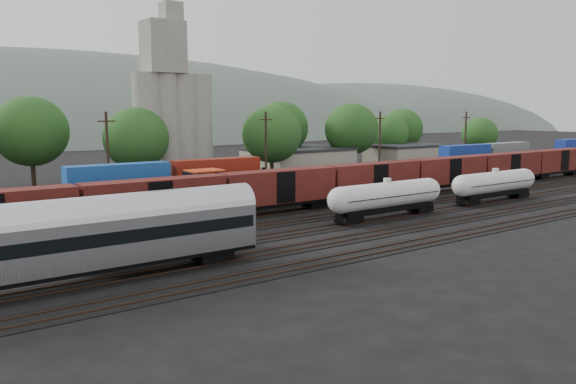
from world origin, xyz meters
TOP-DOWN VIEW (x-y plane):
  - ground at (0.00, 0.00)m, footprint 600.00×600.00m
  - tracks at (0.00, 0.00)m, footprint 180.00×33.20m
  - green_locomotive at (-18.12, -5.00)m, footprint 15.69×2.77m
  - tank_car_a at (10.33, -5.00)m, footprint 16.58×2.97m
  - tank_car_b at (30.55, -5.00)m, footprint 16.27×2.91m
  - passenger_coach at (-24.29, -10.00)m, footprint 26.16×3.23m
  - orange_locomotive at (0.30, 10.00)m, footprint 19.74×3.29m
  - boxcar_string at (-5.13, 5.00)m, footprint 153.60×2.90m
  - container_wall at (11.82, 15.00)m, footprint 188.05×2.60m
  - grain_silo at (3.28, 36.00)m, footprint 13.40×5.00m
  - industrial_sheds at (6.63, 35.25)m, footprint 119.38×17.26m
  - tree_band at (1.65, 37.48)m, footprint 168.23×24.27m
  - utility_poles at (0.00, 22.00)m, footprint 122.20×0.36m
  - distant_hills at (23.92, 260.00)m, footprint 860.00×286.00m

SIDE VIEW (x-z plane):
  - distant_hills at x=23.92m, z-range -85.56..44.44m
  - ground at x=0.00m, z-range 0.00..0.00m
  - tracks at x=0.00m, z-range -0.05..0.15m
  - green_locomotive at x=-18.12m, z-range 0.31..4.46m
  - tank_car_b at x=30.55m, z-range 0.41..4.68m
  - industrial_sheds at x=6.63m, z-range 0.01..5.11m
  - tank_car_a at x=10.33m, z-range 0.42..4.76m
  - container_wall at x=11.82m, z-range -0.19..5.61m
  - orange_locomotive at x=0.30m, z-range 0.33..5.26m
  - boxcar_string at x=-5.13m, z-range 1.02..5.22m
  - passenger_coach at x=-24.29m, z-range 0.65..6.59m
  - utility_poles at x=0.00m, z-range 0.21..12.21m
  - tree_band at x=1.65m, z-range 0.88..15.37m
  - grain_silo at x=3.28m, z-range -3.24..25.76m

